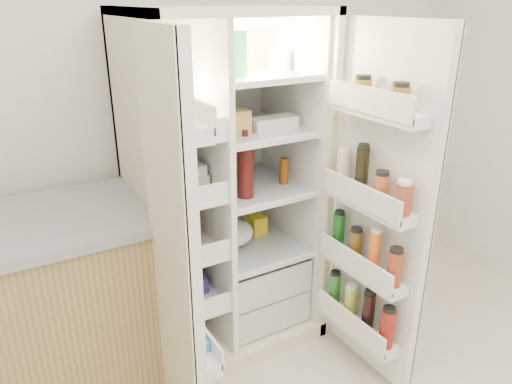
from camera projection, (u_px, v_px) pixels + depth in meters
wall_back at (183, 91)px, 2.70m from camera, size 4.00×0.02×2.70m
refrigerator at (223, 210)px, 2.67m from camera, size 0.92×0.70×1.80m
freezer_door at (176, 257)px, 1.89m from camera, size 0.15×0.40×1.72m
fridge_door at (378, 216)px, 2.29m from camera, size 0.17×0.58×1.72m
kitchen_counter at (9, 324)px, 2.17m from camera, size 1.31×0.70×0.95m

